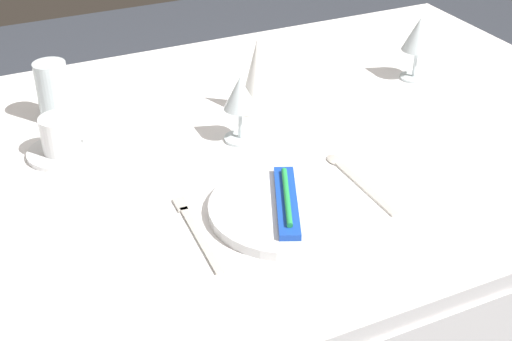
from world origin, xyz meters
The scene contains 11 objects.
dining_table centered at (0.00, 0.00, 0.66)m, with size 1.80×1.11×0.74m.
dinner_plate centered at (0.00, -0.26, 0.75)m, with size 0.27×0.27×0.02m, color white.
toothbrush_package centered at (0.00, -0.26, 0.77)m, with size 0.12×0.21×0.02m.
fork_outer centered at (-0.16, -0.24, 0.74)m, with size 0.03×0.22×0.00m.
spoon_soup centered at (0.17, -0.21, 0.74)m, with size 0.03×0.23×0.01m.
saucer_left centered at (-0.31, 0.11, 0.74)m, with size 0.14×0.14×0.01m, color white.
coffee_cup_left centered at (-0.31, 0.11, 0.79)m, with size 0.10×0.08×0.07m.
wine_glass_centre centered at (0.03, 0.02, 0.84)m, with size 0.07×0.07×0.14m.
wine_glass_right centered at (0.53, 0.11, 0.85)m, with size 0.08×0.08×0.15m.
drink_tumbler centered at (-0.29, 0.27, 0.80)m, with size 0.07×0.07×0.13m.
napkin_folded centered at (0.12, 0.12, 0.83)m, with size 0.08×0.08×0.17m, color white.
Camera 1 is at (-0.48, -1.15, 1.46)m, focal length 49.91 mm.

